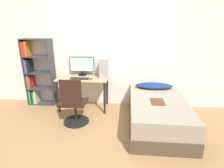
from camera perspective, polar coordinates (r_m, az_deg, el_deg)
ground_plane at (r=3.30m, az=-4.25°, el=-16.13°), size 14.00×14.00×0.00m
wall_back at (r=4.15m, az=-1.49°, el=9.81°), size 8.00×0.05×2.50m
desk at (r=4.07m, az=-9.35°, el=0.58°), size 1.14×0.60×0.75m
bookshelf at (r=4.63m, az=-23.79°, el=2.88°), size 0.67×0.30×1.60m
office_chair at (r=3.51m, az=-12.20°, el=-7.28°), size 0.51×0.51×0.96m
bed at (r=3.56m, az=14.52°, el=-8.96°), size 1.07×1.84×0.54m
pillow at (r=4.04m, az=13.51°, el=-0.55°), size 0.82×0.36×0.11m
magazine at (r=3.34m, az=14.64°, el=-5.62°), size 0.24×0.32×0.01m
monitor at (r=4.17m, az=-9.81°, el=6.05°), size 0.58×0.19×0.44m
keyboard at (r=3.93m, az=-10.53°, el=1.78°), size 0.42×0.14×0.02m
pc_tower at (r=4.00m, az=-2.69°, el=5.41°), size 0.17×0.34×0.43m
mouse at (r=3.87m, az=-6.85°, el=1.70°), size 0.06×0.09×0.02m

